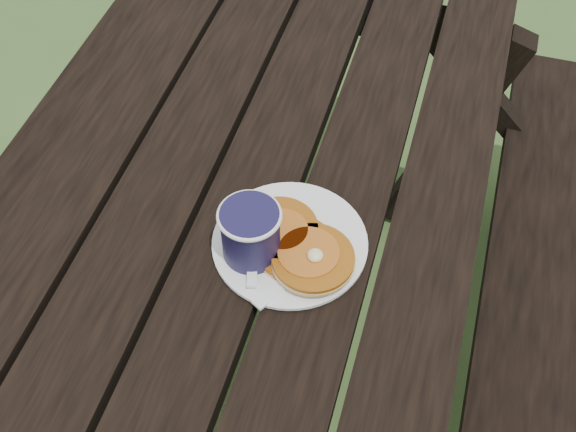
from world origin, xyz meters
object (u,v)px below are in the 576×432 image
(picnic_table, at_px, (258,314))
(pancake_stack, at_px, (297,246))
(coffee_cup, at_px, (251,233))
(plate, at_px, (290,243))

(picnic_table, height_order, pancake_stack, pancake_stack)
(picnic_table, xyz_separation_m, coffee_cup, (0.04, -0.11, 0.44))
(plate, height_order, pancake_stack, pancake_stack)
(plate, bearing_deg, picnic_table, 139.62)
(picnic_table, bearing_deg, pancake_stack, -40.95)
(pancake_stack, bearing_deg, coffee_cup, -162.60)
(coffee_cup, bearing_deg, pancake_stack, 17.40)
(pancake_stack, relative_size, coffee_cup, 1.79)
(picnic_table, distance_m, plate, 0.41)
(plate, xyz_separation_m, pancake_stack, (0.02, -0.01, 0.02))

